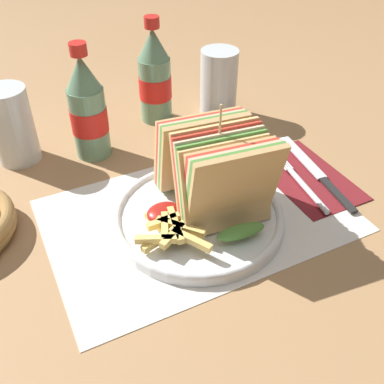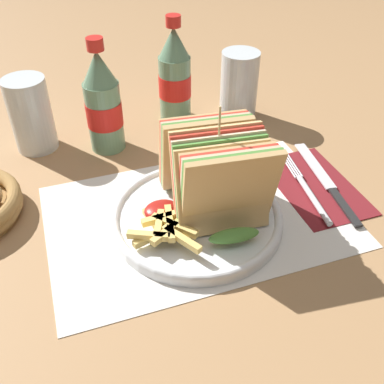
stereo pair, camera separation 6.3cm
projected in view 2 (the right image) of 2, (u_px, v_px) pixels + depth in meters
name	position (u px, v px, depth m)	size (l,w,h in m)	color
ground_plane	(172.00, 215.00, 0.66)	(4.00, 4.00, 0.00)	#9E754C
placemat	(198.00, 216.00, 0.65)	(0.43, 0.28, 0.00)	silver
plate_main	(197.00, 217.00, 0.64)	(0.24, 0.24, 0.02)	white
club_sandwich	(217.00, 174.00, 0.61)	(0.13, 0.18, 0.17)	tan
fries_pile	(165.00, 228.00, 0.59)	(0.09, 0.11, 0.02)	#E5C166
ketchup_blob	(162.00, 210.00, 0.62)	(0.05, 0.04, 0.02)	maroon
napkin	(314.00, 185.00, 0.71)	(0.11, 0.19, 0.00)	maroon
fork	(308.00, 191.00, 0.69)	(0.04, 0.19, 0.01)	silver
knife	(326.00, 182.00, 0.71)	(0.04, 0.22, 0.00)	black
coke_bottle_near	(103.00, 104.00, 0.75)	(0.06, 0.06, 0.20)	slate
coke_bottle_far	(175.00, 77.00, 0.83)	(0.06, 0.06, 0.20)	slate
glass_near	(239.00, 85.00, 0.85)	(0.07, 0.07, 0.13)	silver
glass_far	(32.00, 119.00, 0.77)	(0.07, 0.07, 0.13)	silver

